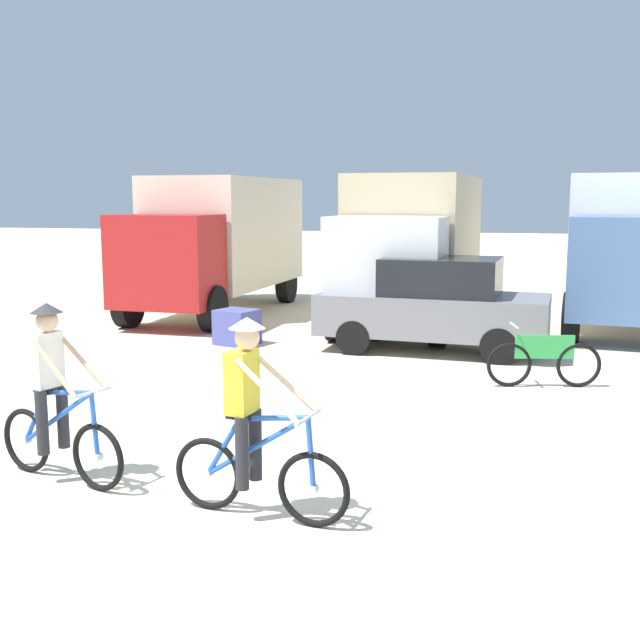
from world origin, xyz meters
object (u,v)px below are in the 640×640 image
object	(u,v)px
cyclist_cowboy_hat	(253,426)
bicycle_spare	(544,361)
supply_crate	(237,327)
box_truck_tan_camper	(413,241)
box_truck_avon_van	(629,242)
sedan_parked	(435,305)
cyclist_orange_shirt	(54,399)
box_truck_cream_rv	(218,238)

from	to	relation	value
cyclist_cowboy_hat	bicycle_spare	size ratio (longest dim) A/B	1.07
supply_crate	bicycle_spare	bearing A→B (deg)	-20.26
box_truck_tan_camper	cyclist_cowboy_hat	world-z (taller)	box_truck_tan_camper
bicycle_spare	box_truck_tan_camper	bearing A→B (deg)	116.27
box_truck_tan_camper	box_truck_avon_van	distance (m)	4.84
sedan_parked	cyclist_cowboy_hat	size ratio (longest dim) A/B	2.37
box_truck_tan_camper	bicycle_spare	distance (m)	6.47
bicycle_spare	cyclist_orange_shirt	bearing A→B (deg)	-132.43
cyclist_cowboy_hat	supply_crate	distance (m)	8.45
cyclist_orange_shirt	bicycle_spare	distance (m)	7.25
box_truck_avon_van	cyclist_orange_shirt	distance (m)	13.82
box_truck_cream_rv	supply_crate	world-z (taller)	box_truck_cream_rv
box_truck_cream_rv	bicycle_spare	xyz separation A→B (m)	(7.71, -6.14, -1.48)
box_truck_tan_camper	cyclist_orange_shirt	bearing A→B (deg)	-100.82
box_truck_cream_rv	box_truck_avon_van	bearing A→B (deg)	2.90
box_truck_tan_camper	cyclist_orange_shirt	xyz separation A→B (m)	(-2.10, -10.99, -1.03)
sedan_parked	supply_crate	distance (m)	3.87
sedan_parked	bicycle_spare	distance (m)	3.10
box_truck_avon_van	cyclist_orange_shirt	xyz separation A→B (m)	(-6.84, -11.97, -1.03)
box_truck_avon_van	cyclist_cowboy_hat	xyz separation A→B (m)	(-4.59, -12.35, -1.03)
bicycle_spare	box_truck_cream_rv	bearing A→B (deg)	141.49
box_truck_tan_camper	supply_crate	distance (m)	4.85
box_truck_cream_rv	box_truck_avon_van	world-z (taller)	same
box_truck_tan_camper	bicycle_spare	world-z (taller)	box_truck_tan_camper
box_truck_tan_camper	sedan_parked	bearing A→B (deg)	-74.98
box_truck_tan_camper	cyclist_orange_shirt	world-z (taller)	box_truck_tan_camper
box_truck_cream_rv	sedan_parked	bearing A→B (deg)	-32.83
sedan_parked	supply_crate	world-z (taller)	sedan_parked
box_truck_avon_van	cyclist_cowboy_hat	distance (m)	13.22
sedan_parked	bicycle_spare	size ratio (longest dim) A/B	2.54
box_truck_tan_camper	cyclist_cowboy_hat	size ratio (longest dim) A/B	3.76
box_truck_cream_rv	cyclist_orange_shirt	world-z (taller)	box_truck_cream_rv
cyclist_cowboy_hat	bicycle_spare	xyz separation A→B (m)	(2.64, 5.72, -0.45)
box_truck_avon_van	sedan_parked	size ratio (longest dim) A/B	1.62
box_truck_tan_camper	box_truck_avon_van	bearing A→B (deg)	11.72
bicycle_spare	supply_crate	xyz separation A→B (m)	(-5.74, 2.12, -0.05)
cyclist_cowboy_hat	box_truck_cream_rv	bearing A→B (deg)	113.15
box_truck_cream_rv	cyclist_orange_shirt	bearing A→B (deg)	-76.16
box_truck_avon_van	cyclist_cowboy_hat	size ratio (longest dim) A/B	3.83
cyclist_orange_shirt	supply_crate	size ratio (longest dim) A/B	2.50
bicycle_spare	supply_crate	bearing A→B (deg)	159.74
cyclist_orange_shirt	supply_crate	world-z (taller)	cyclist_orange_shirt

